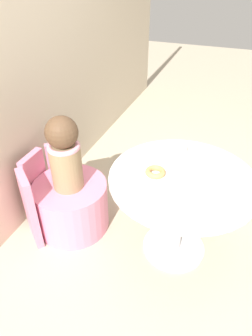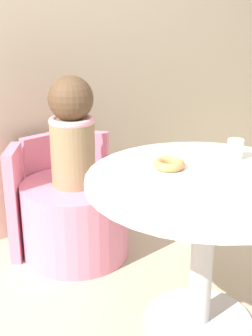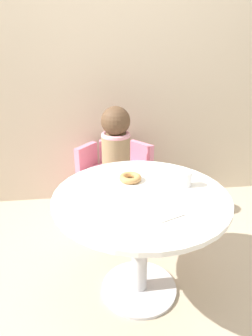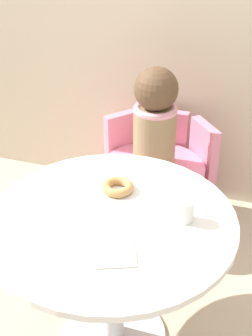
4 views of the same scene
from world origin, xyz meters
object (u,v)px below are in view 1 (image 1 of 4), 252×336
at_px(tub_chair, 72,205).
at_px(cup, 182,149).
at_px(child_figure, 64,153).
at_px(donut, 155,172).
at_px(round_table, 181,195).

height_order(tub_chair, cup, cup).
xyz_separation_m(child_figure, donut, (0.02, -0.60, -0.00)).
bearing_deg(round_table, tub_chair, 93.88).
height_order(tub_chair, donut, donut).
bearing_deg(tub_chair, round_table, -86.12).
distance_m(tub_chair, cup, 0.90).
bearing_deg(cup, round_table, -165.51).
bearing_deg(cup, donut, 160.64).
bearing_deg(tub_chair, child_figure, -95.36).
xyz_separation_m(round_table, donut, (-0.03, 0.16, 0.15)).
height_order(round_table, cup, cup).
height_order(child_figure, donut, child_figure).
height_order(round_table, child_figure, child_figure).
xyz_separation_m(tub_chair, donut, (0.02, -0.60, 0.45)).
relative_size(child_figure, cup, 6.47).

